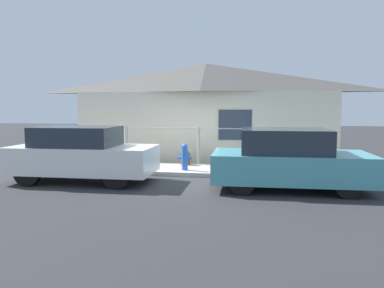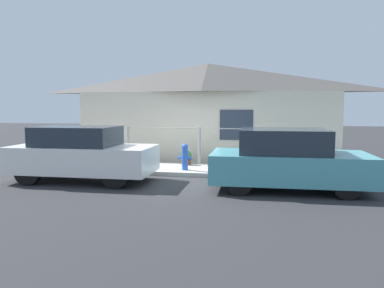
{
  "view_description": "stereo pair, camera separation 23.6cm",
  "coord_description": "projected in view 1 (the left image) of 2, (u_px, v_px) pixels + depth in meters",
  "views": [
    {
      "loc": [
        1.78,
        -10.14,
        1.96
      ],
      "look_at": [
        0.01,
        0.3,
        0.9
      ],
      "focal_mm": 35.0,
      "sensor_mm": 36.0,
      "label": 1
    },
    {
      "loc": [
        2.01,
        -10.1,
        1.96
      ],
      "look_at": [
        0.01,
        0.3,
        0.9
      ],
      "focal_mm": 35.0,
      "sensor_mm": 36.0,
      "label": 2
    }
  ],
  "objects": [
    {
      "name": "car_right",
      "position": [
        289.0,
        160.0,
        8.85
      ],
      "size": [
        3.68,
        1.86,
        1.44
      ],
      "rotation": [
        0.0,
        0.0,
        0.02
      ],
      "color": "teal",
      "rests_on": "ground_plane"
    },
    {
      "name": "ground_plane",
      "position": [
        190.0,
        177.0,
        10.44
      ],
      "size": [
        60.0,
        60.0,
        0.0
      ],
      "primitive_type": "plane",
      "color": "#2D2D30"
    },
    {
      "name": "potted_plant_near_hydrant",
      "position": [
        185.0,
        157.0,
        11.88
      ],
      "size": [
        0.35,
        0.35,
        0.46
      ],
      "color": "brown",
      "rests_on": "sidewalk"
    },
    {
      "name": "car_left",
      "position": [
        82.0,
        154.0,
        9.71
      ],
      "size": [
        3.73,
        1.66,
        1.45
      ],
      "rotation": [
        0.0,
        0.0,
        0.01
      ],
      "color": "white",
      "rests_on": "ground_plane"
    },
    {
      "name": "fire_hydrant",
      "position": [
        185.0,
        156.0,
        10.86
      ],
      "size": [
        0.42,
        0.19,
        0.77
      ],
      "color": "blue",
      "rests_on": "sidewalk"
    },
    {
      "name": "fence",
      "position": [
        198.0,
        144.0,
        11.95
      ],
      "size": [
        4.9,
        0.1,
        1.2
      ],
      "color": "#999993",
      "rests_on": "sidewalk"
    },
    {
      "name": "sidewalk",
      "position": [
        195.0,
        170.0,
        11.3
      ],
      "size": [
        24.0,
        1.77,
        0.12
      ],
      "color": "#B2AFA8",
      "rests_on": "ground_plane"
    },
    {
      "name": "house",
      "position": [
        206.0,
        83.0,
        13.44
      ],
      "size": [
        9.34,
        2.23,
        3.51
      ],
      "color": "beige",
      "rests_on": "ground_plane"
    }
  ]
}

